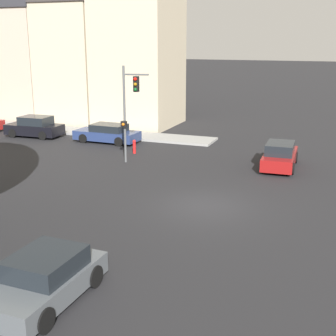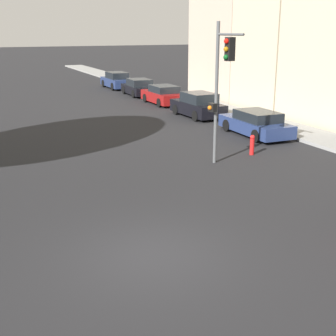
% 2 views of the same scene
% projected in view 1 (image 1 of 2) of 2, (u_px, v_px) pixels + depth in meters
% --- Properties ---
extents(ground_plane, '(300.00, 300.00, 0.00)m').
position_uv_depth(ground_plane, '(204.00, 205.00, 21.22)').
color(ground_plane, black).
extents(rowhouse_backdrop, '(7.92, 18.90, 12.37)m').
position_uv_depth(rowhouse_backdrop, '(76.00, 55.00, 42.07)').
color(rowhouse_backdrop, beige).
rests_on(rowhouse_backdrop, ground_plane).
extents(traffic_signal, '(0.69, 1.67, 5.81)m').
position_uv_depth(traffic_signal, '(130.00, 102.00, 27.62)').
color(traffic_signal, '#515456').
rests_on(traffic_signal, ground_plane).
extents(crossing_car_0, '(4.35, 1.99, 1.50)m').
position_uv_depth(crossing_car_0, '(280.00, 156.00, 27.32)').
color(crossing_car_0, maroon).
rests_on(crossing_car_0, ground_plane).
extents(crossing_car_1, '(4.03, 2.11, 1.42)m').
position_uv_depth(crossing_car_1, '(44.00, 279.00, 13.36)').
color(crossing_car_1, '#4C5156').
rests_on(crossing_car_1, ground_plane).
extents(parked_car_0, '(2.06, 4.77, 1.34)m').
position_uv_depth(parked_car_0, '(107.00, 133.00, 34.06)').
color(parked_car_0, navy).
rests_on(parked_car_0, ground_plane).
extents(parked_car_1, '(2.12, 4.38, 1.58)m').
position_uv_depth(parked_car_1, '(35.00, 127.00, 35.99)').
color(parked_car_1, black).
rests_on(parked_car_1, ground_plane).
extents(fire_hydrant, '(0.22, 0.22, 0.92)m').
position_uv_depth(fire_hydrant, '(134.00, 146.00, 30.73)').
color(fire_hydrant, red).
rests_on(fire_hydrant, ground_plane).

